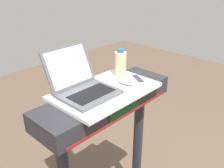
{
  "coord_description": "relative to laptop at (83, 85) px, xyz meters",
  "views": [
    {
      "loc": [
        -0.94,
        -0.23,
        1.75
      ],
      "look_at": [
        0.0,
        0.65,
        1.15
      ],
      "focal_mm": 40.87,
      "sensor_mm": 36.0,
      "label": 1
    }
  ],
  "objects": [
    {
      "name": "computer_mouse",
      "position": [
        0.25,
        -0.11,
        -0.03
      ],
      "size": [
        0.09,
        0.11,
        0.03
      ],
      "primitive_type": "ellipsoid",
      "rotation": [
        0.0,
        0.0,
        0.34
      ],
      "color": "#B2B2B7",
      "rests_on": "desk_board"
    },
    {
      "name": "desk_board",
      "position": [
        0.12,
        -0.07,
        -0.06
      ],
      "size": [
        0.6,
        0.38,
        0.02
      ],
      "primitive_type": "cube",
      "color": "white",
      "rests_on": "treadmill_base"
    },
    {
      "name": "water_bottle",
      "position": [
        0.33,
        0.01,
        0.03
      ],
      "size": [
        0.08,
        0.08,
        0.18
      ],
      "color": "beige",
      "rests_on": "desk_board"
    },
    {
      "name": "tv_remote",
      "position": [
        0.33,
        -0.13,
        -0.04
      ],
      "size": [
        0.12,
        0.16,
        0.02
      ],
      "color": "silver",
      "rests_on": "desk_board"
    },
    {
      "name": "laptop",
      "position": [
        0.0,
        0.0,
        0.0
      ],
      "size": [
        0.3,
        0.34,
        0.24
      ],
      "rotation": [
        0.0,
        0.0,
        0.07
      ],
      "color": "#515459",
      "rests_on": "desk_board"
    }
  ]
}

